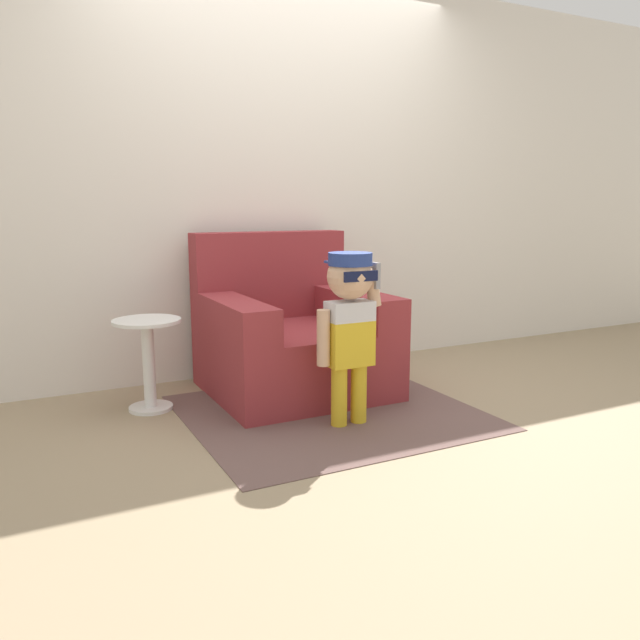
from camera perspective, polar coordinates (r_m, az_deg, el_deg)
name	(u,v)px	position (r m, az deg, el deg)	size (l,w,h in m)	color
ground_plane	(323,391)	(3.79, 0.29, -6.50)	(10.00, 10.00, 0.00)	#998466
wall_back	(279,175)	(4.21, -3.78, 13.08)	(10.00, 0.05, 2.60)	silver
armchair	(291,338)	(3.75, -2.66, -1.68)	(0.99, 0.95, 0.94)	maroon
person_child	(349,311)	(3.10, 2.70, 0.79)	(0.36, 0.27, 0.88)	gold
side_table	(148,356)	(3.51, -15.43, -3.16)	(0.36, 0.36, 0.50)	white
rug	(330,412)	(3.41, 0.91, -8.40)	(1.50, 1.38, 0.01)	brown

